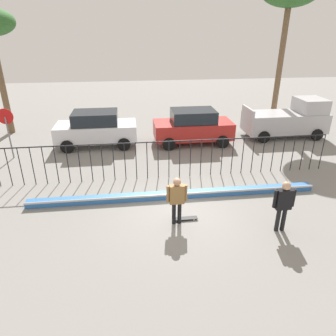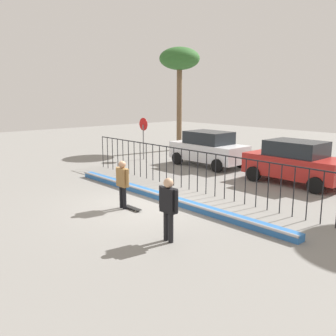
% 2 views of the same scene
% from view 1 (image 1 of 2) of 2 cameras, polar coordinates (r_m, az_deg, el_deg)
% --- Properties ---
extents(ground_plane, '(60.00, 60.00, 0.00)m').
position_cam_1_polar(ground_plane, '(11.11, 2.09, -8.14)').
color(ground_plane, gray).
extents(bowl_coping_ledge, '(11.00, 0.40, 0.27)m').
position_cam_1_polar(bowl_coping_ledge, '(11.95, 1.29, -4.93)').
color(bowl_coping_ledge, '#2D6BB7').
rests_on(bowl_coping_ledge, ground).
extents(perimeter_fence, '(14.04, 0.04, 1.67)m').
position_cam_1_polar(perimeter_fence, '(13.17, 0.18, 2.41)').
color(perimeter_fence, black).
rests_on(perimeter_fence, ground).
extents(skateboarder, '(0.68, 0.25, 1.67)m').
position_cam_1_polar(skateboarder, '(10.02, 1.64, -5.34)').
color(skateboarder, black).
rests_on(skateboarder, ground).
extents(skateboard, '(0.80, 0.20, 0.07)m').
position_cam_1_polar(skateboard, '(10.70, 3.28, -9.21)').
color(skateboard, black).
rests_on(skateboard, ground).
extents(camera_operator, '(0.71, 0.26, 1.75)m').
position_cam_1_polar(camera_operator, '(10.30, 20.49, -5.88)').
color(camera_operator, black).
rests_on(camera_operator, ground).
extents(parked_car_white, '(4.30, 2.12, 1.90)m').
position_cam_1_polar(parked_car_white, '(17.42, -13.05, 7.09)').
color(parked_car_white, silver).
rests_on(parked_car_white, ground).
extents(parked_car_red, '(4.30, 2.12, 1.90)m').
position_cam_1_polar(parked_car_red, '(17.41, 4.60, 7.64)').
color(parked_car_red, '#B2231E').
rests_on(parked_car_red, ground).
extents(pickup_truck, '(4.70, 2.12, 2.24)m').
position_cam_1_polar(pickup_truck, '(19.81, 21.25, 8.34)').
color(pickup_truck, '#B7B7BC').
rests_on(pickup_truck, ground).
extents(stop_sign, '(0.76, 0.07, 2.50)m').
position_cam_1_polar(stop_sign, '(16.94, -27.45, 6.75)').
color(stop_sign, slate).
rests_on(stop_sign, ground).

